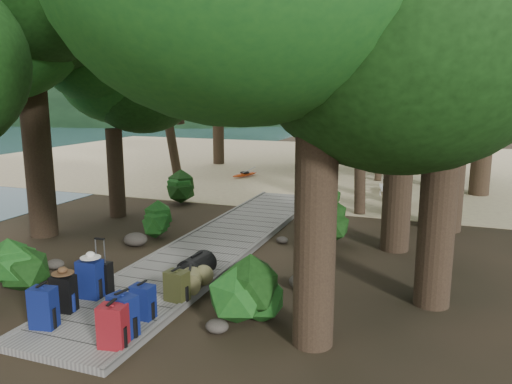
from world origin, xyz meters
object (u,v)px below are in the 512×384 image
at_px(backpack_right_c, 143,300).
at_px(duffel_right_khaki, 191,280).
at_px(backpack_left_b, 64,292).
at_px(backpack_right_a, 113,324).
at_px(backpack_left_a, 43,306).
at_px(sun_lounger, 390,184).
at_px(lone_suitcase_on_sand, 307,183).
at_px(backpack_right_b, 123,314).
at_px(kayak, 245,174).
at_px(backpack_left_c, 90,277).
at_px(duffel_right_black, 197,267).
at_px(backpack_right_d, 177,284).
at_px(suitcase_on_boardwalk, 102,277).

bearing_deg(backpack_right_c, duffel_right_khaki, 84.03).
relative_size(backpack_right_c, duffel_right_khaki, 0.99).
height_order(backpack_left_b, backpack_right_a, backpack_right_a).
xyz_separation_m(backpack_left_a, sun_lounger, (3.93, 13.31, -0.13)).
bearing_deg(lone_suitcase_on_sand, backpack_left_b, -90.27).
bearing_deg(sun_lounger, backpack_right_b, -111.24).
height_order(backpack_left_b, kayak, backpack_left_b).
bearing_deg(backpack_right_b, backpack_left_a, -161.04).
xyz_separation_m(backpack_right_a, backpack_right_c, (-0.12, 0.96, -0.04)).
bearing_deg(backpack_right_a, backpack_left_c, 128.16).
distance_m(backpack_left_c, backpack_right_c, 1.40).
relative_size(duffel_right_black, kayak, 0.25).
distance_m(backpack_right_a, backpack_right_c, 0.97).
height_order(backpack_right_d, duffel_right_black, backpack_right_d).
height_order(suitcase_on_boardwalk, lone_suitcase_on_sand, suitcase_on_boardwalk).
height_order(backpack_left_c, backpack_right_a, backpack_left_c).
xyz_separation_m(backpack_left_c, duffel_right_black, (1.35, 1.50, -0.15)).
relative_size(backpack_left_c, duffel_right_black, 1.02).
bearing_deg(duffel_right_black, backpack_right_c, -84.08).
bearing_deg(sun_lounger, backpack_left_b, -117.81).
bearing_deg(backpack_left_a, backpack_right_a, -15.68).
bearing_deg(duffel_right_khaki, suitcase_on_boardwalk, -179.36).
bearing_deg(backpack_left_a, backpack_left_b, 91.65).
relative_size(duffel_right_khaki, lone_suitcase_on_sand, 0.99).
relative_size(backpack_right_d, duffel_right_khaki, 0.96).
bearing_deg(backpack_left_a, backpack_right_d, 38.66).
distance_m(backpack_left_a, kayak, 14.99).
relative_size(backpack_left_c, backpack_right_b, 1.04).
bearing_deg(lone_suitcase_on_sand, backpack_right_d, -82.62).
relative_size(suitcase_on_boardwalk, lone_suitcase_on_sand, 0.93).
xyz_separation_m(backpack_right_a, sun_lounger, (2.55, 13.45, -0.11)).
height_order(backpack_left_c, backpack_right_b, backpack_left_c).
distance_m(backpack_right_a, backpack_right_b, 0.30).
bearing_deg(kayak, lone_suitcase_on_sand, -11.50).
xyz_separation_m(duffel_right_khaki, suitcase_on_boardwalk, (-1.47, -0.65, 0.08)).
xyz_separation_m(backpack_right_b, sun_lounger, (2.59, 13.15, -0.13)).
bearing_deg(backpack_right_d, lone_suitcase_on_sand, 99.31).
relative_size(backpack_left_c, backpack_right_c, 1.24).
height_order(backpack_right_c, lone_suitcase_on_sand, backpack_right_c).
bearing_deg(backpack_left_b, backpack_right_d, 26.52).
xyz_separation_m(lone_suitcase_on_sand, sun_lounger, (3.00, 0.75, 0.02)).
relative_size(backpack_right_b, duffel_right_black, 0.99).
xyz_separation_m(backpack_right_a, backpack_right_b, (-0.03, 0.30, 0.02)).
height_order(backpack_right_a, kayak, backpack_right_a).
distance_m(duffel_right_khaki, kayak, 13.26).
bearing_deg(duffel_right_khaki, backpack_right_d, -114.78).
distance_m(backpack_left_b, lone_suitcase_on_sand, 12.02).
xyz_separation_m(backpack_left_b, kayak, (-2.36, 14.19, -0.29)).
xyz_separation_m(backpack_right_a, duffel_right_black, (-0.11, 2.85, -0.11)).
bearing_deg(sun_lounger, suitcase_on_boardwalk, -118.60).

